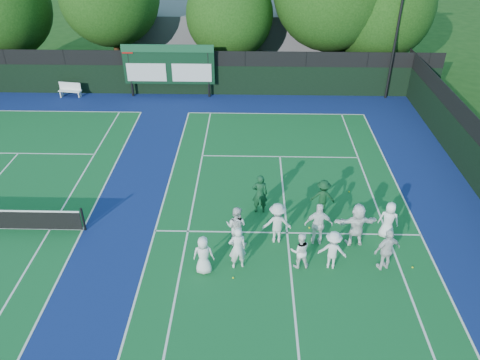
{
  "coord_description": "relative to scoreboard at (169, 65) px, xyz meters",
  "views": [
    {
      "loc": [
        -1.56,
        -14.18,
        12.18
      ],
      "look_at": [
        -2.0,
        3.0,
        1.3
      ],
      "focal_mm": 35.0,
      "sensor_mm": 36.0,
      "label": 1
    }
  ],
  "objects": [
    {
      "name": "bench",
      "position": [
        -6.76,
        -0.22,
        -1.67
      ],
      "size": [
        1.58,
        0.63,
        0.97
      ],
      "color": "white",
      "rests_on": "ground"
    },
    {
      "name": "tennis_ball_0",
      "position": [
        4.88,
        -17.27,
        -2.16
      ],
      "size": [
        0.07,
        0.07,
        0.07
      ],
      "primitive_type": "sphere",
      "color": "yellow",
      "rests_on": "ground"
    },
    {
      "name": "tree_e",
      "position": [
        14.32,
        3.99,
        2.76
      ],
      "size": [
        7.48,
        7.48,
        8.89
      ],
      "color": "#311C0D",
      "rests_on": "ground"
    },
    {
      "name": "tennis_ball_1",
      "position": [
        10.09,
        -11.48,
        -2.16
      ],
      "size": [
        0.07,
        0.07,
        0.07
      ],
      "primitive_type": "sphere",
      "color": "yellow",
      "rests_on": "ground"
    },
    {
      "name": "clubhouse",
      "position": [
        5.01,
        8.41,
        -0.19
      ],
      "size": [
        18.0,
        6.0,
        4.0
      ],
      "primitive_type": "cube",
      "color": "#5C5C61",
      "rests_on": "ground"
    },
    {
      "name": "tennis_ball_2",
      "position": [
        11.59,
        -16.55,
        -2.16
      ],
      "size": [
        0.07,
        0.07,
        0.07
      ],
      "primitive_type": "sphere",
      "color": "yellow",
      "rests_on": "ground"
    },
    {
      "name": "back_fence",
      "position": [
        1.01,
        0.41,
        -0.83
      ],
      "size": [
        34.0,
        0.08,
        3.0
      ],
      "color": "black",
      "rests_on": "ground"
    },
    {
      "name": "player_front_4",
      "position": [
        10.49,
        -16.57,
        -1.3
      ],
      "size": [
        1.13,
        0.77,
        1.78
      ],
      "primitive_type": "imported",
      "rotation": [
        0.0,
        0.0,
        3.49
      ],
      "color": "silver",
      "rests_on": "ground"
    },
    {
      "name": "scoreboard",
      "position": [
        0.0,
        0.0,
        0.0
      ],
      "size": [
        6.0,
        0.21,
        3.55
      ],
      "color": "black",
      "rests_on": "ground"
    },
    {
      "name": "ground",
      "position": [
        7.01,
        -15.59,
        -2.19
      ],
      "size": [
        120.0,
        120.0,
        0.0
      ],
      "primitive_type": "plane",
      "color": "#173A0F",
      "rests_on": "ground"
    },
    {
      "name": "player_back_1",
      "position": [
        6.54,
        -15.08,
        -1.3
      ],
      "size": [
        1.18,
        0.72,
        1.78
      ],
      "primitive_type": "imported",
      "rotation": [
        0.0,
        0.0,
        3.2
      ],
      "color": "silver",
      "rests_on": "ground"
    },
    {
      "name": "tree_a",
      "position": [
        -12.12,
        3.99,
        2.52
      ],
      "size": [
        7.04,
        7.04,
        8.41
      ],
      "color": "#311C0D",
      "rests_on": "ground"
    },
    {
      "name": "tennis_ball_3",
      "position": [
        4.82,
        -14.54,
        -2.16
      ],
      "size": [
        0.07,
        0.07,
        0.07
      ],
      "primitive_type": "sphere",
      "color": "yellow",
      "rests_on": "ground"
    },
    {
      "name": "player_front_0",
      "position": [
        3.8,
        -16.93,
        -1.4
      ],
      "size": [
        0.78,
        0.51,
        1.59
      ],
      "primitive_type": "imported",
      "rotation": [
        0.0,
        0.0,
        3.13
      ],
      "color": "white",
      "rests_on": "ground"
    },
    {
      "name": "light_pole_right",
      "position": [
        14.51,
        0.11,
        4.11
      ],
      "size": [
        1.2,
        0.3,
        10.12
      ],
      "color": "black",
      "rests_on": "ground"
    },
    {
      "name": "coach_right",
      "position": [
        8.6,
        -13.05,
        -1.39
      ],
      "size": [
        1.09,
        0.69,
        1.6
      ],
      "primitive_type": "imported",
      "rotation": [
        0.0,
        0.0,
        3.04
      ],
      "color": "#0F371B",
      "rests_on": "ground"
    },
    {
      "name": "player_back_3",
      "position": [
        9.65,
        -15.15,
        -1.26
      ],
      "size": [
        1.78,
        0.73,
        1.87
      ],
      "primitive_type": "imported",
      "rotation": [
        0.0,
        0.0,
        3.25
      ],
      "color": "white",
      "rests_on": "ground"
    },
    {
      "name": "player_front_2",
      "position": [
        7.33,
        -16.54,
        -1.43
      ],
      "size": [
        0.8,
        0.65,
        1.52
      ],
      "primitive_type": "imported",
      "rotation": [
        0.0,
        0.0,
        3.24
      ],
      "color": "white",
      "rests_on": "ground"
    },
    {
      "name": "tree_c",
      "position": [
        4.01,
        3.99,
        2.12
      ],
      "size": [
        6.11,
        6.11,
        7.52
      ],
      "color": "#311C0D",
      "rests_on": "ground"
    },
    {
      "name": "near_court",
      "position": [
        7.01,
        -14.59,
        -2.18
      ],
      "size": [
        11.05,
        23.85,
        0.01
      ],
      "color": "#115627",
      "rests_on": "ground"
    },
    {
      "name": "player_back_4",
      "position": [
        11.02,
        -14.67,
        -1.38
      ],
      "size": [
        0.91,
        0.73,
        1.63
      ],
      "primitive_type": "imported",
      "rotation": [
        0.0,
        0.0,
        2.84
      ],
      "color": "white",
      "rests_on": "ground"
    },
    {
      "name": "player_front_3",
      "position": [
        8.53,
        -16.54,
        -1.39
      ],
      "size": [
        1.14,
        0.79,
        1.61
      ],
      "primitive_type": "imported",
      "rotation": [
        0.0,
        0.0,
        2.94
      ],
      "color": "silver",
      "rests_on": "ground"
    },
    {
      "name": "court_apron",
      "position": [
        1.01,
        -14.59,
        -2.19
      ],
      "size": [
        34.0,
        32.0,
        0.01
      ],
      "primitive_type": "cube",
      "color": "navy",
      "rests_on": "ground"
    },
    {
      "name": "tennis_ball_4",
      "position": [
        7.96,
        -14.25,
        -2.16
      ],
      "size": [
        0.07,
        0.07,
        0.07
      ],
      "primitive_type": "sphere",
      "color": "yellow",
      "rests_on": "ground"
    },
    {
      "name": "coach_left",
      "position": [
        5.88,
        -13.08,
        -1.26
      ],
      "size": [
        0.69,
        0.46,
        1.85
      ],
      "primitive_type": "imported",
      "rotation": [
        0.0,
        0.0,
        3.17
      ],
      "color": "#103C20",
      "rests_on": "ground"
    },
    {
      "name": "tennis_ball_5",
      "position": [
        10.08,
        -13.67,
        -2.16
      ],
      "size": [
        0.07,
        0.07,
        0.07
      ],
      "primitive_type": "sphere",
      "color": "yellow",
      "rests_on": "ground"
    },
    {
      "name": "player_back_0",
      "position": [
        4.93,
        -15.29,
        -1.32
      ],
      "size": [
        1.01,
        0.89,
        1.75
      ],
      "primitive_type": "imported",
      "rotation": [
        0.0,
        0.0,
        2.83
      ],
      "color": "silver",
      "rests_on": "ground"
    },
    {
      "name": "player_back_2",
      "position": [
        8.16,
        -15.18,
        -1.25
      ],
      "size": [
        1.11,
        0.48,
        1.87
      ],
      "primitive_type": "imported",
      "rotation": [
        0.0,
        0.0,
        3.12
      ],
      "color": "white",
      "rests_on": "ground"
    },
    {
      "name": "player_front_1",
      "position": [
        5.02,
        -16.63,
        -1.28
      ],
      "size": [
        0.75,
        0.58,
        1.82
      ],
      "primitive_type": "imported",
      "rotation": [
        0.0,
        0.0,
        3.38
      ],
      "color": "white",
      "rests_on": "ground"
    }
  ]
}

